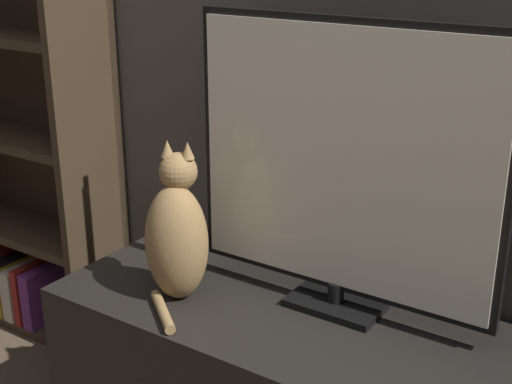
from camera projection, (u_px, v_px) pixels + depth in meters
The scene contains 3 objects.
tv at pixel (342, 168), 1.76m from camera, with size 0.84×0.15×0.76m.
cat at pixel (177, 236), 1.90m from camera, with size 0.22×0.28×0.44m.
bookshelf at pixel (25, 158), 2.59m from camera, with size 0.76×0.28×1.45m.
Camera 1 is at (0.78, -0.50, 1.42)m, focal length 50.00 mm.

